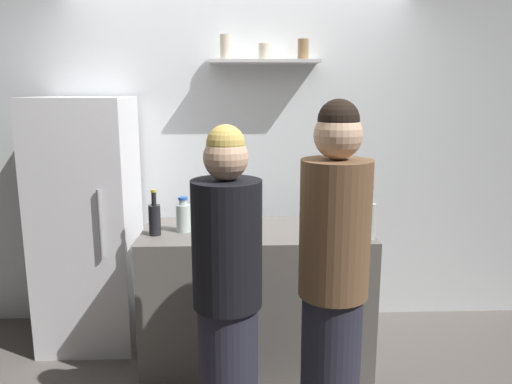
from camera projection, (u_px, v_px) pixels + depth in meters
The scene contains 10 objects.
back_wall_assembly at pixel (239, 157), 3.90m from camera, with size 4.80×0.32×2.60m.
refrigerator at pixel (88, 223), 3.56m from camera, with size 0.66×0.66×1.77m.
counter at pixel (256, 296), 3.35m from camera, with size 1.47×0.68×0.93m, color #66605B.
baking_pan at pixel (341, 223), 3.31m from camera, with size 0.34×0.24×0.05m, color gray.
utensil_holder at pixel (249, 215), 3.37m from camera, with size 0.11×0.11×0.22m.
wine_bottle_pale_glass at pixel (369, 219), 3.04m from camera, with size 0.08×0.08×0.33m.
wine_bottle_dark_glass at pixel (155, 218), 3.12m from camera, with size 0.08×0.08×0.29m.
water_bottle_plastic at pixel (183, 217), 3.20m from camera, with size 0.09×0.09×0.23m.
person_blonde at pixel (228, 297), 2.45m from camera, with size 0.34×0.34×1.67m.
person_brown_jacket at pixel (333, 284), 2.44m from camera, with size 0.34×0.34×1.78m.
Camera 1 is at (-0.01, -2.63, 1.83)m, focal length 35.11 mm.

